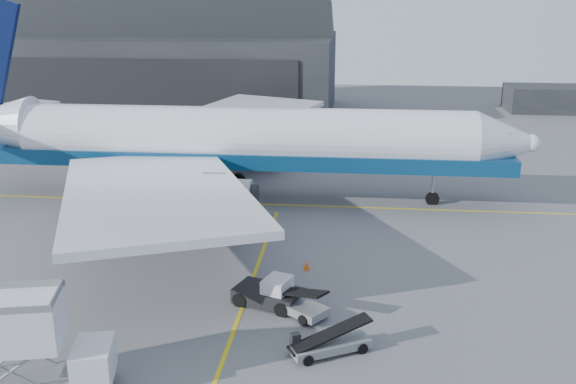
# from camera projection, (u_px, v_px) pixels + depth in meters

# --- Properties ---
(ground) EXTENTS (200.00, 200.00, 0.00)m
(ground) POSITION_uv_depth(u_px,v_px,m) (242.00, 309.00, 38.62)
(ground) COLOR #565659
(ground) RESTS_ON ground
(taxi_lines) EXTENTS (80.00, 42.12, 0.02)m
(taxi_lines) POSITION_uv_depth(u_px,v_px,m) (269.00, 234.00, 50.65)
(taxi_lines) COLOR gold
(taxi_lines) RESTS_ON ground
(hangar) EXTENTS (50.00, 28.30, 28.00)m
(hangar) POSITION_uv_depth(u_px,v_px,m) (172.00, 51.00, 99.61)
(hangar) COLOR black
(hangar) RESTS_ON ground
(distant_bldg_a) EXTENTS (14.00, 8.00, 4.00)m
(distant_bldg_a) POSITION_uv_depth(u_px,v_px,m) (550.00, 111.00, 103.32)
(distant_bldg_a) COLOR black
(distant_bldg_a) RESTS_ON ground
(airliner) EXTENTS (55.99, 54.30, 19.65)m
(airliner) POSITION_uv_depth(u_px,v_px,m) (222.00, 140.00, 58.00)
(airliner) COLOR white
(airliner) RESTS_ON ground
(catering_truck) EXTENTS (7.56, 4.13, 4.92)m
(catering_truck) POSITION_uv_depth(u_px,v_px,m) (26.00, 348.00, 29.72)
(catering_truck) COLOR gray
(catering_truck) RESTS_ON ground
(pushback_tug) EXTENTS (4.57, 3.51, 1.87)m
(pushback_tug) POSITION_uv_depth(u_px,v_px,m) (270.00, 294.00, 39.01)
(pushback_tug) COLOR black
(pushback_tug) RESTS_ON ground
(belt_loader_a) EXTENTS (4.51, 3.28, 1.75)m
(belt_loader_a) POSITION_uv_depth(u_px,v_px,m) (329.00, 344.00, 33.78)
(belt_loader_a) COLOR gray
(belt_loader_a) RESTS_ON ground
(belt_loader_b) EXTENTS (4.88, 4.26, 1.98)m
(belt_loader_b) POSITION_uv_depth(u_px,v_px,m) (290.00, 301.00, 38.29)
(belt_loader_b) COLOR gray
(belt_loader_b) RESTS_ON ground
(traffic_cone) EXTENTS (0.41, 0.41, 0.60)m
(traffic_cone) POSITION_uv_depth(u_px,v_px,m) (307.00, 266.00, 44.07)
(traffic_cone) COLOR #DF4F07
(traffic_cone) RESTS_ON ground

